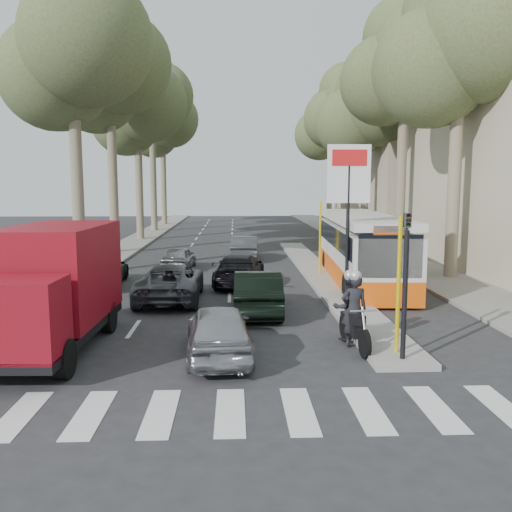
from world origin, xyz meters
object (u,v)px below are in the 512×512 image
Objects in this scene: silver_hatchback at (219,330)px; dark_hatchback at (258,292)px; motorcycle at (352,311)px; red_truck at (52,285)px; city_bus at (361,246)px.

dark_hatchback reaches higher than silver_hatchback.
motorcycle reaches higher than dark_hatchback.
silver_hatchback is at bearing -171.46° from motorcycle.
red_truck is 7.79m from motorcycle.
motorcycle is at bearing -170.24° from silver_hatchback.
red_truck reaches higher than city_bus.
dark_hatchback is at bearing -126.52° from city_bus.
red_truck is 0.53× the size of city_bus.
silver_hatchback is 11.86m from city_bus.
dark_hatchback is (1.15, 4.54, 0.04)m from silver_hatchback.
silver_hatchback is 0.65× the size of red_truck.
motorcycle reaches higher than silver_hatchback.
motorcycle is (2.32, -3.71, 0.22)m from dark_hatchback.
city_bus reaches higher than silver_hatchback.
silver_hatchback is 4.47m from red_truck.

